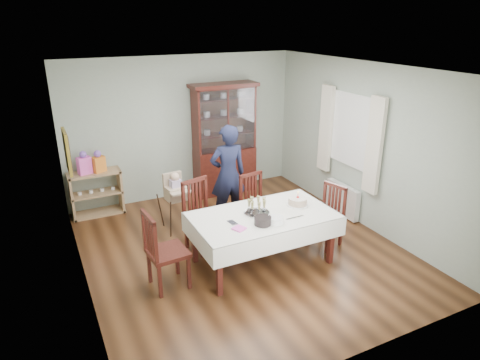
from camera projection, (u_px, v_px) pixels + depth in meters
floor at (241, 249)px, 6.56m from camera, size 5.00×5.00×0.00m
room_shell at (226, 133)px, 6.40m from camera, size 5.00×5.00×5.00m
dining_table at (263, 238)px, 6.09m from camera, size 2.00×1.15×0.76m
china_cabinet at (224, 138)px, 8.36m from camera, size 1.30×0.48×2.18m
sideboard at (97, 193)px, 7.60m from camera, size 0.90×0.38×0.80m
picture_frame at (67, 152)px, 5.72m from camera, size 0.04×0.48×0.58m
window at (352, 130)px, 7.18m from camera, size 0.04×1.02×1.22m
curtain_left at (374, 146)px, 6.67m from camera, size 0.07×0.30×1.55m
curtain_right at (326, 129)px, 7.71m from camera, size 0.07×0.30×1.55m
radiator at (342, 199)px, 7.60m from camera, size 0.10×0.80×0.55m
chair_far_left at (204, 229)px, 6.51m from camera, size 0.59×0.59×1.07m
chair_far_right at (257, 218)px, 6.91m from camera, size 0.51×0.51×1.01m
chair_end_left at (167, 265)px, 5.57m from camera, size 0.52×0.52×1.08m
chair_end_right at (326, 228)px, 6.61m from camera, size 0.54×0.54×0.96m
woman at (228, 174)px, 7.18m from camera, size 0.66×0.46×1.71m
high_chair at (177, 206)px, 7.11m from camera, size 0.48×0.48×0.98m
champagne_tray at (257, 209)px, 5.96m from camera, size 0.37×0.37×0.22m
birthday_cake at (298, 201)px, 6.23m from camera, size 0.32×0.32×0.22m
plate_stack_dark at (263, 221)px, 5.66m from camera, size 0.28×0.28×0.11m
plate_stack_white at (276, 220)px, 5.70m from camera, size 0.21×0.21×0.09m
napkin_stack at (239, 228)px, 5.54m from camera, size 0.19×0.19×0.02m
cutlery at (230, 223)px, 5.70m from camera, size 0.13×0.17×0.01m
cake_knife at (295, 217)px, 5.86m from camera, size 0.28×0.03×0.01m
gift_bag_pink at (84, 164)px, 7.32m from camera, size 0.25×0.19×0.41m
gift_bag_orange at (98, 162)px, 7.42m from camera, size 0.25×0.22×0.39m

